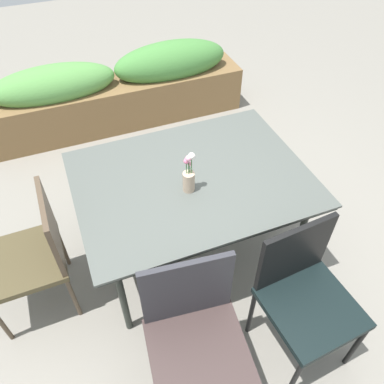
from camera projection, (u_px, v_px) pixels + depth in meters
name	position (u px, v px, depth m)	size (l,w,h in m)	color
ground_plane	(194.00, 259.00, 2.89)	(12.00, 12.00, 0.00)	gray
dining_table	(192.00, 183.00, 2.45)	(1.46, 1.10, 0.76)	#4C514C
chair_near_right	(304.00, 291.00, 2.09)	(0.50, 0.50, 0.92)	black
chair_end_left	(34.00, 251.00, 2.33)	(0.48, 0.48, 0.88)	#483E26
chair_near_left	(195.00, 332.00, 1.94)	(0.55, 0.55, 0.93)	#3C2D2B
flower_vase	(189.00, 177.00, 2.27)	(0.08, 0.07, 0.28)	tan
planter_box	(118.00, 91.00, 3.90)	(2.60, 0.46, 0.78)	brown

